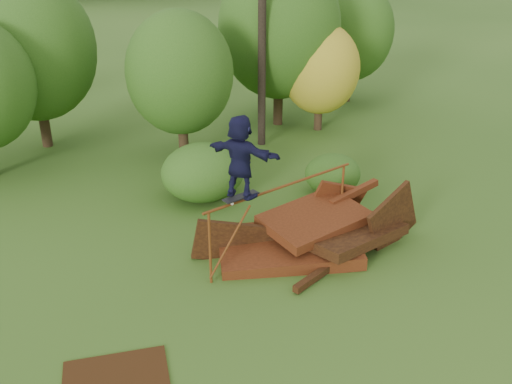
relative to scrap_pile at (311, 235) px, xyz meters
name	(u,v)px	position (x,y,z in m)	size (l,w,h in m)	color
ground	(323,287)	(-0.51, -1.61, -0.38)	(240.00, 240.00, 0.00)	#2D5116
scrap_pile	(311,235)	(0.00, 0.00, 0.00)	(5.83, 3.13, 1.95)	#3E1C0B
grind_rail	(282,201)	(-0.76, 0.11, 1.02)	(4.27, 1.37, 1.80)	brown
skateboard	(241,197)	(-1.92, -0.25, 1.48)	(0.90, 0.48, 0.09)	black
skater	(240,157)	(-1.92, -0.25, 2.42)	(1.71, 0.54, 1.84)	#141333
flat_plate	(116,378)	(-5.23, -2.76, -0.37)	(1.83, 1.31, 0.03)	#351D0B
tree_1	(32,49)	(-5.57, 10.14, 3.10)	(4.28, 4.28, 5.95)	black
tree_2	(180,73)	(-1.25, 7.19, 2.55)	(3.52, 3.52, 4.96)	black
tree_3	(279,28)	(3.24, 9.37, 3.39)	(4.65, 4.65, 6.45)	black
tree_4	(320,69)	(4.42, 8.15, 2.00)	(2.97, 2.97, 4.10)	black
tree_5	(351,31)	(7.54, 11.32, 2.73)	(3.76, 3.76, 5.28)	black
shrub_left	(203,172)	(-1.61, 3.76, 0.45)	(2.40, 2.22, 1.66)	#244B14
shrub_right	(333,174)	(2.09, 2.74, 0.21)	(1.68, 1.54, 1.19)	#244B14
utility_pole	(262,5)	(1.73, 7.42, 4.52)	(1.40, 0.28, 9.66)	black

